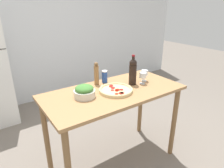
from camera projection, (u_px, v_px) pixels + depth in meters
The scene contains 10 objects.
ground_plane at pixel (114, 161), 2.39m from camera, with size 14.00×14.00×0.00m, color slate.
wall_back at pixel (44, 30), 3.59m from camera, with size 6.40×0.08×2.60m.
prep_counter at pixel (114, 102), 2.10m from camera, with size 1.45×0.70×0.92m.
wine_bottle at pixel (133, 71), 2.16m from camera, with size 0.08×0.08×0.33m.
wine_glass_near at pixel (143, 76), 2.19m from camera, with size 0.08×0.08×0.13m.
wine_glass_far at pixel (144, 73), 2.27m from camera, with size 0.08×0.08×0.13m.
pepper_mill at pixel (96, 74), 2.16m from camera, with size 0.05×0.05×0.25m.
salad_bowl at pixel (84, 91), 1.88m from camera, with size 0.21×0.21×0.12m.
homemade_pizza at pixel (116, 90), 2.02m from camera, with size 0.34×0.34×0.04m.
salt_canister at pixel (105, 77), 2.24m from camera, with size 0.06×0.06×0.14m.
Camera 1 is at (-1.09, -1.53, 1.75)m, focal length 32.00 mm.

